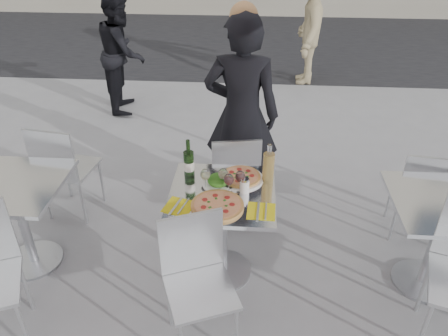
# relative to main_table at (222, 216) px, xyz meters

# --- Properties ---
(ground) EXTENTS (80.00, 80.00, 0.00)m
(ground) POSITION_rel_main_table_xyz_m (0.00, 0.00, -0.54)
(ground) COLOR slate
(street_asphalt) EXTENTS (24.00, 5.00, 0.00)m
(street_asphalt) POSITION_rel_main_table_xyz_m (0.00, 6.50, -0.54)
(street_asphalt) COLOR black
(street_asphalt) RESTS_ON ground
(main_table) EXTENTS (0.72, 0.72, 0.75)m
(main_table) POSITION_rel_main_table_xyz_m (0.00, 0.00, 0.00)
(main_table) COLOR #B7BABF
(main_table) RESTS_ON ground
(side_table_left) EXTENTS (0.72, 0.72, 0.75)m
(side_table_left) POSITION_rel_main_table_xyz_m (-1.50, 0.00, 0.00)
(side_table_left) COLOR #B7BABF
(side_table_left) RESTS_ON ground
(side_table_right) EXTENTS (0.72, 0.72, 0.75)m
(side_table_right) POSITION_rel_main_table_xyz_m (1.50, 0.00, 0.00)
(side_table_right) COLOR #B7BABF
(side_table_right) RESTS_ON ground
(chair_far) EXTENTS (0.46, 0.47, 0.86)m
(chair_far) POSITION_rel_main_table_xyz_m (0.05, 0.63, -0.03)
(chair_far) COLOR silver
(chair_far) RESTS_ON ground
(chair_near) EXTENTS (0.52, 0.53, 0.88)m
(chair_near) POSITION_rel_main_table_xyz_m (-0.12, -0.53, -0.02)
(chair_near) COLOR silver
(chair_near) RESTS_ON ground
(side_chair_lfar) EXTENTS (0.47, 0.48, 0.91)m
(side_chair_lfar) POSITION_rel_main_table_xyz_m (-1.41, 0.60, -0.00)
(side_chair_lfar) COLOR silver
(side_chair_lfar) RESTS_ON ground
(side_chair_rfar) EXTENTS (0.43, 0.44, 0.84)m
(side_chair_rfar) POSITION_rel_main_table_xyz_m (1.54, 0.52, -0.04)
(side_chair_rfar) COLOR silver
(side_chair_rfar) RESTS_ON ground
(woman_diner) EXTENTS (0.68, 0.47, 1.76)m
(woman_diner) POSITION_rel_main_table_xyz_m (0.09, 0.95, 0.34)
(woman_diner) COLOR black
(woman_diner) RESTS_ON ground
(pedestrian_a) EXTENTS (0.68, 0.82, 1.53)m
(pedestrian_a) POSITION_rel_main_table_xyz_m (-1.52, 2.99, 0.23)
(pedestrian_a) COLOR black
(pedestrian_a) RESTS_ON ground
(pedestrian_b) EXTENTS (0.67, 1.13, 1.72)m
(pedestrian_b) POSITION_rel_main_table_xyz_m (0.92, 4.16, 0.32)
(pedestrian_b) COLOR #978761
(pedestrian_b) RESTS_ON ground
(pizza_near) EXTENTS (0.35, 0.35, 0.02)m
(pizza_near) POSITION_rel_main_table_xyz_m (-0.02, -0.17, 0.22)
(pizza_near) COLOR tan
(pizza_near) RESTS_ON main_table
(pizza_far) EXTENTS (0.32, 0.32, 0.03)m
(pizza_far) POSITION_rel_main_table_xyz_m (0.12, 0.17, 0.23)
(pizza_far) COLOR white
(pizza_far) RESTS_ON main_table
(salad_plate) EXTENTS (0.22, 0.22, 0.09)m
(salad_plate) POSITION_rel_main_table_xyz_m (-0.04, 0.08, 0.25)
(salad_plate) COLOR white
(salad_plate) RESTS_ON main_table
(wine_bottle) EXTENTS (0.07, 0.08, 0.29)m
(wine_bottle) POSITION_rel_main_table_xyz_m (-0.25, 0.18, 0.32)
(wine_bottle) COLOR #274F1D
(wine_bottle) RESTS_ON main_table
(carafe) EXTENTS (0.08, 0.08, 0.29)m
(carafe) POSITION_rel_main_table_xyz_m (0.31, 0.16, 0.33)
(carafe) COLOR #D4B15A
(carafe) RESTS_ON main_table
(sugar_shaker) EXTENTS (0.06, 0.06, 0.11)m
(sugar_shaker) POSITION_rel_main_table_xyz_m (0.15, 0.02, 0.26)
(sugar_shaker) COLOR white
(sugar_shaker) RESTS_ON main_table
(wineglass_white_a) EXTENTS (0.07, 0.07, 0.16)m
(wineglass_white_a) POSITION_rel_main_table_xyz_m (-0.12, 0.03, 0.32)
(wineglass_white_a) COLOR white
(wineglass_white_a) RESTS_ON main_table
(wineglass_white_b) EXTENTS (0.07, 0.07, 0.16)m
(wineglass_white_b) POSITION_rel_main_table_xyz_m (0.00, 0.05, 0.32)
(wineglass_white_b) COLOR white
(wineglass_white_b) RESTS_ON main_table
(wineglass_red_a) EXTENTS (0.07, 0.07, 0.16)m
(wineglass_red_a) POSITION_rel_main_table_xyz_m (0.04, -0.02, 0.32)
(wineglass_red_a) COLOR white
(wineglass_red_a) RESTS_ON main_table
(wineglass_red_b) EXTENTS (0.07, 0.07, 0.16)m
(wineglass_red_b) POSITION_rel_main_table_xyz_m (0.12, 0.03, 0.32)
(wineglass_red_b) COLOR white
(wineglass_red_b) RESTS_ON main_table
(napkin_left) EXTENTS (0.22, 0.22, 0.01)m
(napkin_left) POSITION_rel_main_table_xyz_m (-0.27, -0.19, 0.21)
(napkin_left) COLOR yellow
(napkin_left) RESTS_ON main_table
(napkin_right) EXTENTS (0.19, 0.20, 0.01)m
(napkin_right) POSITION_rel_main_table_xyz_m (0.26, -0.20, 0.21)
(napkin_right) COLOR yellow
(napkin_right) RESTS_ON main_table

